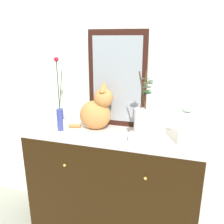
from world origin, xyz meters
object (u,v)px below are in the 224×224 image
object	(u,v)px
bowl_porcelain	(140,138)
jar_lidded_porcelain	(186,126)
vase_glass_clear	(141,119)
vase_slim_green	(60,114)
sideboard	(112,185)
candle_pillar	(66,127)
cat_sitting	(97,110)
mirror_leaning	(117,80)

from	to	relation	value
bowl_porcelain	jar_lidded_porcelain	size ratio (longest dim) A/B	0.54
vase_glass_clear	jar_lidded_porcelain	xyz separation A→B (m)	(0.31, 0.06, -0.04)
bowl_porcelain	vase_glass_clear	bearing A→B (deg)	-25.81
vase_slim_green	jar_lidded_porcelain	distance (m)	0.97
sideboard	candle_pillar	distance (m)	0.64
vase_glass_clear	jar_lidded_porcelain	size ratio (longest dim) A/B	1.44
sideboard	bowl_porcelain	bearing A→B (deg)	-21.55
cat_sitting	candle_pillar	bearing A→B (deg)	-134.32
sideboard	jar_lidded_porcelain	bearing A→B (deg)	-4.22
vase_glass_clear	jar_lidded_porcelain	distance (m)	0.31
cat_sitting	bowl_porcelain	bearing A→B (deg)	-22.62
mirror_leaning	jar_lidded_porcelain	world-z (taller)	mirror_leaning
vase_slim_green	bowl_porcelain	world-z (taller)	vase_slim_green
mirror_leaning	vase_slim_green	distance (m)	0.54
mirror_leaning	cat_sitting	bearing A→B (deg)	-134.81
sideboard	bowl_porcelain	distance (m)	0.56
vase_slim_green	bowl_porcelain	distance (m)	0.68
bowl_porcelain	candle_pillar	bearing A→B (deg)	-177.10
cat_sitting	vase_slim_green	xyz separation A→B (m)	(-0.28, -0.11, -0.02)
jar_lidded_porcelain	bowl_porcelain	bearing A→B (deg)	-170.04
bowl_porcelain	vase_slim_green	bearing A→B (deg)	175.63
vase_glass_clear	candle_pillar	world-z (taller)	vase_glass_clear
mirror_leaning	jar_lidded_porcelain	distance (m)	0.66
mirror_leaning	candle_pillar	distance (m)	0.56
mirror_leaning	bowl_porcelain	world-z (taller)	mirror_leaning
sideboard	vase_slim_green	xyz separation A→B (m)	(-0.42, -0.04, 0.61)
sideboard	bowl_porcelain	xyz separation A→B (m)	(0.24, -0.09, 0.50)
vase_glass_clear	candle_pillar	distance (m)	0.59
cat_sitting	candle_pillar	xyz separation A→B (m)	(-0.19, -0.19, -0.10)
mirror_leaning	vase_glass_clear	bearing A→B (deg)	-48.97
sideboard	candle_pillar	world-z (taller)	candle_pillar
sideboard	cat_sitting	bearing A→B (deg)	155.66
vase_glass_clear	jar_lidded_porcelain	bearing A→B (deg)	10.28
mirror_leaning	vase_slim_green	bearing A→B (deg)	-149.19
bowl_porcelain	jar_lidded_porcelain	xyz separation A→B (m)	(0.31, 0.05, 0.11)
candle_pillar	bowl_porcelain	bearing A→B (deg)	2.90
sideboard	jar_lidded_porcelain	xyz separation A→B (m)	(0.55, -0.04, 0.61)
cat_sitting	bowl_porcelain	world-z (taller)	cat_sitting
mirror_leaning	candle_pillar	xyz separation A→B (m)	(-0.32, -0.32, -0.33)
cat_sitting	vase_slim_green	world-z (taller)	vase_slim_green
bowl_porcelain	candle_pillar	world-z (taller)	candle_pillar
jar_lidded_porcelain	candle_pillar	size ratio (longest dim) A/B	2.31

